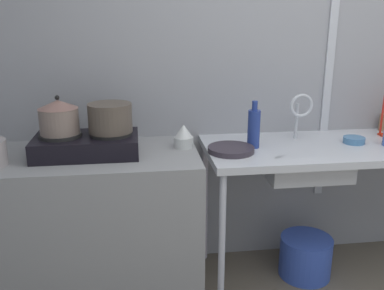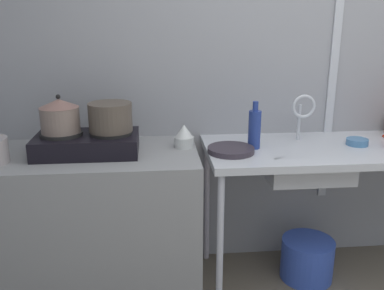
% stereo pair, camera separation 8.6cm
% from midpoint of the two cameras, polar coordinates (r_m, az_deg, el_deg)
% --- Properties ---
extents(wall_back, '(4.65, 0.10, 2.72)m').
position_cam_midpoint_polar(wall_back, '(2.72, 12.62, 12.62)').
color(wall_back, gray).
rests_on(wall_back, ground).
extents(wall_metal_strip, '(0.05, 0.01, 2.17)m').
position_cam_midpoint_polar(wall_metal_strip, '(2.75, 17.62, 15.13)').
color(wall_metal_strip, '#B6BBC4').
extents(counter_concrete, '(1.25, 0.62, 0.84)m').
position_cam_midpoint_polar(counter_concrete, '(2.49, -15.12, -10.53)').
color(counter_concrete, gray).
rests_on(counter_concrete, ground).
extents(counter_sink, '(1.51, 0.62, 0.84)m').
position_cam_midpoint_polar(counter_sink, '(2.56, 17.86, -1.25)').
color(counter_sink, '#B6BBC4').
rests_on(counter_sink, ground).
extents(stove, '(0.54, 0.33, 0.12)m').
position_cam_midpoint_polar(stove, '(2.31, -15.05, 0.09)').
color(stove, black).
rests_on(stove, counter_concrete).
extents(pot_on_left_burner, '(0.20, 0.20, 0.20)m').
position_cam_midpoint_polar(pot_on_left_burner, '(2.29, -18.55, 3.63)').
color(pot_on_left_burner, '#77665D').
rests_on(pot_on_left_burner, stove).
extents(pot_on_right_burner, '(0.23, 0.23, 0.15)m').
position_cam_midpoint_polar(pot_on_right_burner, '(2.26, -12.05, 3.61)').
color(pot_on_right_burner, '#4D433A').
rests_on(pot_on_right_burner, stove).
extents(percolator, '(0.11, 0.11, 0.13)m').
position_cam_midpoint_polar(percolator, '(2.35, -2.18, 1.17)').
color(percolator, silver).
rests_on(percolator, counter_concrete).
extents(sink_basin, '(0.46, 0.33, 0.17)m').
position_cam_midpoint_polar(sink_basin, '(2.46, 14.00, -2.23)').
color(sink_basin, '#B6BBC4').
rests_on(sink_basin, counter_sink).
extents(faucet, '(0.14, 0.08, 0.28)m').
position_cam_midpoint_polar(faucet, '(2.52, 13.47, 4.76)').
color(faucet, '#B6BBC4').
rests_on(faucet, counter_sink).
extents(frying_pan, '(0.25, 0.25, 0.03)m').
position_cam_midpoint_polar(frying_pan, '(2.29, 4.21, -0.60)').
color(frying_pan, '#322B35').
rests_on(frying_pan, counter_sink).
extents(small_bowl_on_drainboard, '(0.12, 0.12, 0.04)m').
position_cam_midpoint_polar(small_bowl_on_drainboard, '(2.60, 20.12, 0.62)').
color(small_bowl_on_drainboard, teal).
rests_on(small_bowl_on_drainboard, counter_sink).
extents(bottle_by_sink, '(0.07, 0.07, 0.26)m').
position_cam_midpoint_polar(bottle_by_sink, '(2.36, 7.30, 2.29)').
color(bottle_by_sink, navy).
rests_on(bottle_by_sink, counter_sink).
extents(bucket_on_floor, '(0.32, 0.32, 0.25)m').
position_cam_midpoint_polar(bucket_on_floor, '(2.78, 14.15, -14.36)').
color(bucket_on_floor, '#324FB7').
rests_on(bucket_on_floor, ground).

